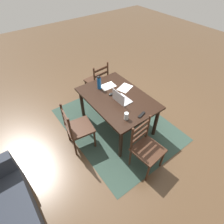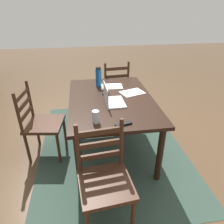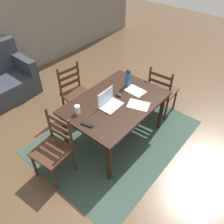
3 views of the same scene
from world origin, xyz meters
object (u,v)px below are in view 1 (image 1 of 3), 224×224
object	(u,v)px
chair_far_head	(78,128)
tv_remote	(142,115)
dining_table	(117,101)
drinking_glass	(126,116)
water_bottle	(99,82)
chair_left_far	(146,148)
laptop	(121,99)
chair_right_near	(97,81)
computer_mouse	(111,94)

from	to	relation	value
chair_far_head	tv_remote	size ratio (longest dim) A/B	5.59
dining_table	drinking_glass	bearing A→B (deg)	156.49
water_bottle	chair_left_far	bearing A→B (deg)	176.23
dining_table	chair_left_far	distance (m)	1.06
laptop	chair_left_far	bearing A→B (deg)	168.25
chair_right_near	computer_mouse	size ratio (longest dim) A/B	9.50
water_bottle	laptop	bearing A→B (deg)	-170.90
water_bottle	tv_remote	xyz separation A→B (m)	(-1.06, -0.14, -0.14)
chair_left_far	tv_remote	distance (m)	0.55
chair_right_near	water_bottle	bearing A→B (deg)	151.43
chair_far_head	chair_left_far	xyz separation A→B (m)	(-1.03, -0.67, 0.00)
laptop	tv_remote	bearing A→B (deg)	-173.85
chair_right_near	water_bottle	xyz separation A→B (m)	(-0.59, 0.32, 0.43)
chair_far_head	chair_left_far	world-z (taller)	same
chair_left_far	laptop	distance (m)	0.98
laptop	tv_remote	xyz separation A→B (m)	(-0.49, -0.05, -0.05)
drinking_glass	computer_mouse	xyz separation A→B (m)	(0.66, -0.18, -0.05)
chair_far_head	drinking_glass	distance (m)	0.91
chair_far_head	water_bottle	bearing A→B (deg)	-60.80
chair_far_head	laptop	distance (m)	0.93
chair_left_far	chair_right_near	bearing A→B (deg)	-11.50
water_bottle	chair_far_head	bearing A→B (deg)	119.20
dining_table	chair_far_head	distance (m)	0.90
laptop	computer_mouse	world-z (taller)	laptop
chair_far_head	water_bottle	distance (m)	0.98
drinking_glass	chair_left_far	bearing A→B (deg)	-177.42
laptop	drinking_glass	size ratio (longest dim) A/B	2.56
chair_left_far	laptop	world-z (taller)	laptop
chair_far_head	chair_right_near	size ratio (longest dim) A/B	1.00
drinking_glass	tv_remote	distance (m)	0.28
water_bottle	tv_remote	size ratio (longest dim) A/B	1.66
computer_mouse	tv_remote	world-z (taller)	computer_mouse
chair_right_near	drinking_glass	distance (m)	1.65
laptop	tv_remote	size ratio (longest dim) A/B	1.92
laptop	computer_mouse	distance (m)	0.26
dining_table	tv_remote	xyz separation A→B (m)	(-0.62, -0.03, 0.10)
tv_remote	chair_right_near	bearing A→B (deg)	-19.95
chair_left_far	laptop	size ratio (longest dim) A/B	2.92
chair_right_near	drinking_glass	xyz separation A→B (m)	(-1.56, 0.44, 0.34)
dining_table	laptop	distance (m)	0.20
chair_right_near	water_bottle	world-z (taller)	water_bottle
dining_table	computer_mouse	bearing A→B (deg)	22.14
chair_far_head	tv_remote	bearing A→B (deg)	-124.42
chair_far_head	water_bottle	xyz separation A→B (m)	(0.43, -0.77, 0.43)
drinking_glass	tv_remote	size ratio (longest dim) A/B	0.75
tv_remote	chair_far_head	bearing A→B (deg)	41.77
drinking_glass	computer_mouse	world-z (taller)	drinking_glass
drinking_glass	dining_table	bearing A→B (deg)	-23.51
chair_left_far	drinking_glass	distance (m)	0.60
dining_table	chair_right_near	xyz separation A→B (m)	(1.03, -0.21, -0.19)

